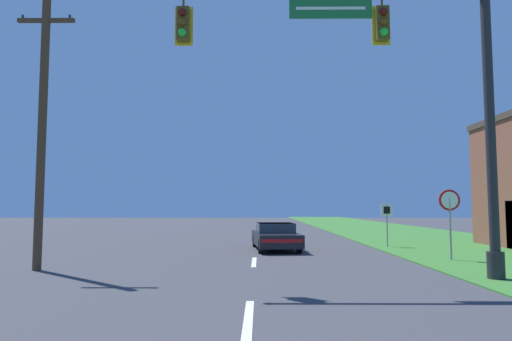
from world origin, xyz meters
TOP-DOWN VIEW (x-y plane):
  - grass_verge_right at (10.50, 30.00)m, footprint 10.00×110.00m
  - road_center_line at (0.00, 22.00)m, footprint 0.16×34.80m
  - signal_mast at (4.12, 10.14)m, footprint 9.77×0.47m
  - car_ahead at (0.91, 18.65)m, footprint 2.21×4.67m
  - stop_sign at (7.04, 14.47)m, footprint 0.76×0.07m
  - route_sign_post at (6.27, 19.87)m, footprint 0.55×0.06m
  - utility_pole_near at (-6.57, 11.93)m, footprint 1.80×0.26m

SIDE VIEW (x-z plane):
  - road_center_line at x=0.00m, z-range 0.00..0.01m
  - grass_verge_right at x=10.50m, z-range 0.00..0.04m
  - car_ahead at x=0.91m, z-range 0.01..1.20m
  - route_sign_post at x=6.27m, z-range 0.51..2.54m
  - stop_sign at x=7.04m, z-range 0.61..3.12m
  - utility_pole_near at x=-6.57m, z-range 0.15..8.87m
  - signal_mast at x=4.12m, z-range 0.98..9.59m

